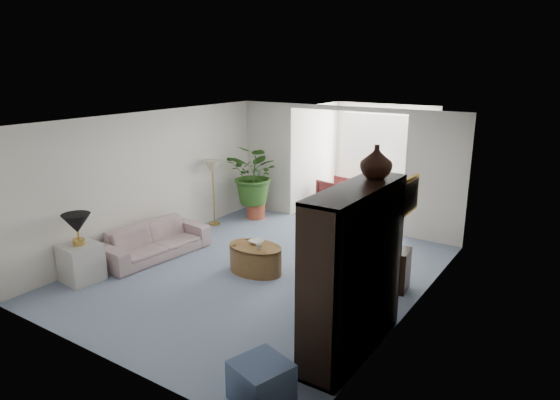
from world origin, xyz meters
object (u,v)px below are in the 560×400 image
Objects in this scene: side_table_dark at (390,269)px; floor_lamp at (212,167)px; entertainment_cabinet at (354,271)px; sunroom_table at (378,192)px; framed_picture at (410,196)px; coffee_cup at (259,247)px; coffee_table at (255,259)px; sunroom_chair_maroon at (337,192)px; table_lamp at (77,223)px; sunroom_chair_blue at (397,202)px; plant_pot at (256,211)px; cabinet_urn at (376,162)px; sofa at (155,241)px; end_table at (81,263)px; wingback_chair at (340,261)px; ottoman at (261,381)px; coffee_bowl at (256,242)px.

floor_lamp is at bearing 168.53° from side_table_dark.
entertainment_cabinet is 6.60m from sunroom_table.
coffee_cup is at bearing -179.79° from framed_picture.
coffee_table is 4.26m from sunroom_chair_maroon.
table_lamp is 0.61× the size of sunroom_chair_blue.
side_table_dark is 1.60× the size of plant_pot.
cabinet_urn is (4.40, 1.08, 1.27)m from table_lamp.
sunroom_table is (1.97, 5.39, 0.01)m from sofa.
end_table is 1.36× the size of table_lamp.
side_table_dark is (0.70, 0.30, -0.07)m from wingback_chair.
framed_picture is at bearing 76.72° from ottoman.
wingback_chair reaches higher than plant_pot.
framed_picture is 1.26× the size of cabinet_urn.
entertainment_cabinet is (4.49, -2.71, -0.24)m from floor_lamp.
entertainment_cabinet is at bearing -29.10° from coffee_bowl.
floor_lamp reaches higher than sunroom_table.
side_table_dark is at bearing 122.50° from framed_picture.
wingback_chair is at bearing 9.22° from coffee_bowl.
entertainment_cabinet reaches higher than coffee_bowl.
wingback_chair is 2.15× the size of plant_pot.
sunroom_chair_blue reaches higher than sofa.
sunroom_table is at bearing 54.92° from plant_pot.
table_lamp is (0.00, 0.00, 0.65)m from end_table.
cabinet_urn is at bearing -19.03° from coffee_bowl.
sunroom_table is (0.75, 0.75, -0.04)m from sunroom_chair_maroon.
cabinet_urn is 0.55× the size of sunroom_chair_blue.
framed_picture is 2.68m from coffee_cup.
entertainment_cabinet is 2.73× the size of sunroom_chair_maroon.
coffee_table is 2.40× the size of cabinet_urn.
side_table_dark is at bearing 97.12° from entertainment_cabinet.
coffee_cup is 0.26× the size of plant_pot.
cabinet_urn is (4.40, 1.08, 1.92)m from end_table.
end_table is 4.82m from side_table_dark.
coffee_table is 4.29m from sunroom_chair_blue.
sofa is 2.09× the size of coffee_table.
sunroom_chair_blue is at bearing 77.86° from coffee_bowl.
framed_picture is at bearing -57.50° from side_table_dark.
wingback_chair is 1.63× the size of ottoman.
framed_picture reaches higher than end_table.
sunroom_table is at bearing 103.98° from ottoman.
sunroom_chair_maroon reaches higher than end_table.
sofa reaches higher than coffee_table.
framed_picture reaches higher than sunroom_chair_blue.
coffee_cup is at bearing -8.04° from wingback_chair.
sunroom_chair_maroon reaches higher than sunroom_table.
sunroom_table is (2.17, 6.74, -0.65)m from table_lamp.
ottoman is at bearing -52.76° from coffee_table.
sunroom_chair_maroon reaches higher than side_table_dark.
floor_lamp reaches higher than coffee_cup.
coffee_cup reaches higher than ottoman.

